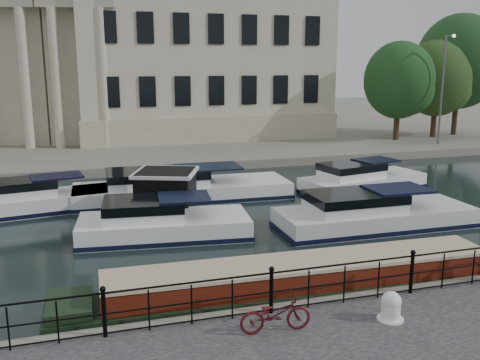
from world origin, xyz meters
The scene contains 10 objects.
ground_plane centered at (0.00, 0.00, 0.00)m, with size 160.00×160.00×0.00m, color black.
far_bank centered at (0.00, 39.00, 0.28)m, with size 120.00×42.00×0.55m, color #6B665B.
railing centered at (0.00, -2.25, 1.20)m, with size 24.14×0.14×1.22m.
civic_building centered at (-1.00, 34.71, 7.04)m, with size 53.55×31.84×16.85m.
bicycle centered at (-0.24, -3.16, 0.99)m, with size 0.58×1.67×0.88m, color #470C11.
mooring_bollard centered at (2.62, -3.44, 0.89)m, with size 0.64×0.64×0.72m.
narrowboat centered at (1.54, -0.73, 0.37)m, with size 14.00×2.29×1.52m.
harbour_hut centered at (-0.82, 8.48, 0.95)m, with size 4.21×3.89×2.22m.
cabin_cruisers centered at (1.84, 9.10, 0.37)m, with size 23.74×10.05×1.99m.
trees centered at (24.73, 24.13, 5.80)m, with size 12.92×7.65×10.12m.
Camera 1 is at (-4.33, -13.72, 6.62)m, focal length 40.00 mm.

